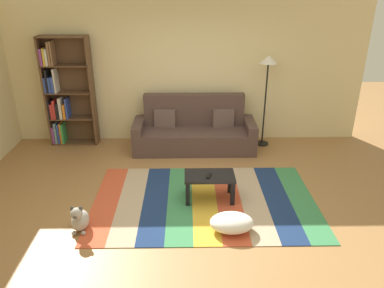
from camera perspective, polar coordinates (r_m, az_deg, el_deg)
ground_plane at (r=5.35m, az=-0.66°, el=-9.51°), size 14.00×14.00×0.00m
back_wall at (r=7.20m, az=-0.84°, el=11.04°), size 6.80×0.10×2.70m
rug at (r=5.45m, az=1.92°, el=-8.76°), size 3.21×2.05×0.01m
couch at (r=7.00m, az=0.34°, el=1.96°), size 2.26×0.80×1.00m
bookshelf at (r=7.43m, az=-19.18°, el=7.27°), size 0.90×0.28×2.06m
coffee_table at (r=5.35m, az=2.72°, el=-5.54°), size 0.72×0.42×0.39m
pouf at (r=4.84m, az=6.13°, el=-11.97°), size 0.56×0.40×0.22m
dog at (r=5.01m, az=-16.94°, el=-11.05°), size 0.22×0.35×0.40m
standing_lamp at (r=6.98m, az=11.59°, el=10.92°), size 0.32×0.32×1.73m
tv_remote at (r=5.27m, az=2.63°, el=-4.88°), size 0.09×0.16×0.02m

